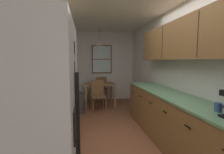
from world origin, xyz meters
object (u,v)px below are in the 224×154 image
Objects in this scene: dining_chair_near at (98,94)px; trash_bin at (79,103)px; dining_table at (100,87)px; mug_by_coffeemaker at (218,107)px; refrigerator at (27,142)px; dining_chair_far at (101,87)px; microwave_over_range at (30,46)px; storage_canister at (52,93)px; table_serving_bowl at (101,83)px; stove_range at (45,145)px.

dining_chair_near reaches higher than trash_bin.
dining_table is 8.44× the size of mug_by_coffeemaker.
mug_by_coffeemaker is (1.12, -3.12, 0.45)m from dining_chair_near.
refrigerator is 1.96× the size of dining_chair_far.
microwave_over_range reaches higher than mug_by_coffeemaker.
trash_bin is 2.19m from storage_canister.
refrigerator is 4.11m from table_serving_bowl.
refrigerator is at bearing -87.34° from storage_canister.
microwave_over_range is at bearing -98.98° from trash_bin.
dining_table is (1.07, 3.33, -1.03)m from microwave_over_range.
refrigerator reaches higher than dining_chair_near.
microwave_over_range is at bearing 102.91° from refrigerator.
microwave_over_range reaches higher than table_serving_bowl.
trash_bin is at bearing 83.50° from stove_range.
stove_range is 2.60m from trash_bin.
table_serving_bowl is at bearing 105.11° from mug_by_coffeemaker.
storage_canister is at bearing -109.07° from dining_table.
trash_bin is (-0.67, -0.74, -0.32)m from dining_table.
dining_chair_near is 4.46× the size of storage_canister.
dining_table reaches higher than trash_bin.
table_serving_bowl is (0.95, 3.99, -0.13)m from refrigerator.
dining_chair_far is (1.18, 3.91, -1.15)m from microwave_over_range.
stove_range is 1.81× the size of microwave_over_range.
dining_chair_near is 1.00× the size of dining_chair_far.
refrigerator reaches higher than storage_canister.
dining_chair_near is at bearing -104.71° from table_serving_bowl.
microwave_over_range reaches higher than refrigerator.
dining_chair_near is at bearing 15.47° from trash_bin.
trash_bin is at bearing 81.02° from microwave_over_range.
storage_canister is 1.76× the size of mug_by_coffeemaker.
dining_table is at bearing 72.13° from microwave_over_range.
dining_chair_near is at bearing 68.51° from storage_canister.
refrigerator is 1.07m from microwave_over_range.
stove_range is at bearing -96.50° from trash_bin.
refrigerator is at bearing -102.26° from dining_chair_far.
storage_canister is (-0.30, -2.05, 0.70)m from trash_bin.
microwave_over_range is 3.56m from table_serving_bowl.
mug_by_coffeemaker is at bearing 10.19° from refrigerator.
table_serving_bowl is (0.71, 0.68, 0.46)m from trash_bin.
stove_range is at bearing -107.03° from table_serving_bowl.
stove_range is 9.58× the size of mug_by_coffeemaker.
dining_table is 1.08× the size of dining_chair_far.
trash_bin is at bearing 85.83° from refrigerator.
dining_chair_near is at bearing 70.40° from microwave_over_range.
table_serving_bowl is at bearing -56.46° from dining_table.
storage_canister is at bearing -107.53° from dining_chair_far.
mug_by_coffeemaker is (1.99, -0.92, -0.05)m from storage_canister.
refrigerator is 1.61× the size of stove_range.
microwave_over_range is (-0.17, 0.73, 0.76)m from refrigerator.
dining_table is at bearing 70.93° from storage_canister.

